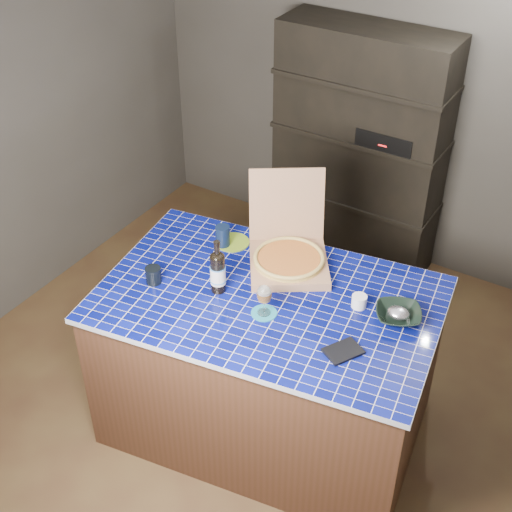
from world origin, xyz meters
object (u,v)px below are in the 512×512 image
Objects in this scene: mead_bottle at (218,272)px; bowl at (398,315)px; dvd_case at (343,351)px; pizza_box at (289,255)px; wine_glass at (264,295)px; kitchen_island at (268,363)px.

bowl is (0.89, 0.28, -0.09)m from mead_bottle.
mead_bottle is at bearing -156.58° from dvd_case.
mead_bottle reaches higher than bowl.
pizza_box is 0.44m from mead_bottle.
bowl is at bearing 17.37° from mead_bottle.
mead_bottle is 1.83× the size of wine_glass.
kitchen_island is at bearing 18.87° from mead_bottle.
pizza_box is 3.83× the size of wine_glass.
wine_glass is 0.76× the size of bowl.
wine_glass is at bearing -6.75° from mead_bottle.
wine_glass reaches higher than bowl.
pizza_box is 2.89× the size of bowl.
dvd_case reaches higher than kitchen_island.
dvd_case is at bearing -26.60° from kitchen_island.
pizza_box is 3.78× the size of dvd_case.
dvd_case is (0.76, -0.08, -0.12)m from mead_bottle.
mead_bottle reaches higher than dvd_case.
kitchen_island is 0.62m from pizza_box.
wine_glass is (0.05, -0.12, 0.60)m from kitchen_island.
mead_bottle is 0.94m from bowl.
pizza_box is at bearing 91.17° from kitchen_island.
pizza_box is 0.73m from dvd_case.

